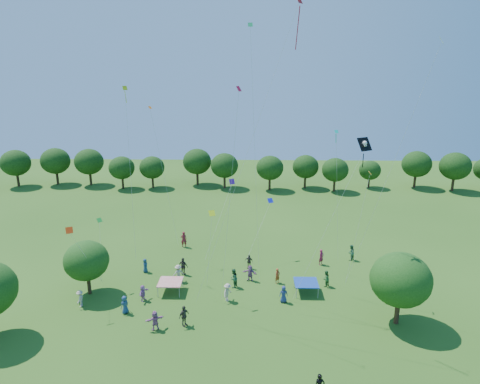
% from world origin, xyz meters
% --- Properties ---
extents(near_tree_north, '(4.10, 4.10, 5.23)m').
position_xyz_m(near_tree_north, '(-14.27, 17.28, 3.38)').
color(near_tree_north, '#422B19').
rests_on(near_tree_north, ground).
extents(near_tree_east, '(4.90, 4.90, 6.19)m').
position_xyz_m(near_tree_east, '(13.03, 13.02, 3.98)').
color(near_tree_east, '#422B19').
rests_on(near_tree_east, ground).
extents(treeline, '(88.01, 8.77, 6.77)m').
position_xyz_m(treeline, '(-1.73, 55.43, 4.09)').
color(treeline, '#422B19').
rests_on(treeline, ground).
extents(tent_red_stripe, '(2.20, 2.20, 1.10)m').
position_xyz_m(tent_red_stripe, '(-6.68, 17.73, 1.04)').
color(tent_red_stripe, red).
rests_on(tent_red_stripe, ground).
extents(tent_blue, '(2.20, 2.20, 1.10)m').
position_xyz_m(tent_blue, '(6.13, 17.89, 1.04)').
color(tent_blue, navy).
rests_on(tent_blue, ground).
extents(crowd_person_0, '(0.43, 0.75, 1.49)m').
position_xyz_m(crowd_person_0, '(-10.05, 21.81, 0.75)').
color(crowd_person_0, navy).
rests_on(crowd_person_0, ground).
extents(crowd_person_1, '(0.68, 0.65, 1.54)m').
position_xyz_m(crowd_person_1, '(3.57, 19.76, 0.77)').
color(crowd_person_1, '#9D3C1C').
rests_on(crowd_person_1, ground).
extents(crowd_person_2, '(0.88, 0.88, 1.64)m').
position_xyz_m(crowd_person_2, '(8.21, 19.20, 0.82)').
color(crowd_person_2, '#29612E').
rests_on(crowd_person_2, ground).
extents(crowd_person_3, '(1.26, 0.98, 1.76)m').
position_xyz_m(crowd_person_3, '(-6.29, 19.89, 0.88)').
color(crowd_person_3, '#BAAD95').
rests_on(crowd_person_3, ground).
extents(crowd_person_4, '(1.19, 0.90, 1.85)m').
position_xyz_m(crowd_person_4, '(-6.00, 21.34, 0.93)').
color(crowd_person_4, '#3C3230').
rests_on(crowd_person_4, ground).
extents(crowd_person_5, '(1.61, 1.06, 1.62)m').
position_xyz_m(crowd_person_5, '(0.86, 20.24, 0.81)').
color(crowd_person_5, '#8F5387').
rests_on(crowd_person_5, ground).
extents(crowd_person_6, '(0.79, 0.91, 1.62)m').
position_xyz_m(crowd_person_6, '(-9.96, 13.99, 0.81)').
color(crowd_person_6, navy).
rests_on(crowd_person_6, ground).
extents(crowd_person_7, '(0.77, 0.75, 1.76)m').
position_xyz_m(crowd_person_7, '(8.54, 24.02, 0.88)').
color(crowd_person_7, maroon).
rests_on(crowd_person_7, ground).
extents(crowd_person_8, '(0.81, 1.05, 1.88)m').
position_xyz_m(crowd_person_8, '(-0.74, 18.80, 0.94)').
color(crowd_person_8, '#214D2F').
rests_on(crowd_person_8, ground).
extents(crowd_person_9, '(0.50, 1.04, 1.56)m').
position_xyz_m(crowd_person_9, '(-14.23, 14.95, 0.78)').
color(crowd_person_9, '#C7AF9F').
rests_on(crowd_person_9, ground).
extents(crowd_person_10, '(1.03, 1.13, 1.81)m').
position_xyz_m(crowd_person_10, '(-4.56, 12.20, 0.90)').
color(crowd_person_10, '#413D34').
rests_on(crowd_person_10, ground).
extents(crowd_person_11, '(0.94, 1.50, 1.51)m').
position_xyz_m(crowd_person_11, '(-8.90, 16.15, 0.75)').
color(crowd_person_11, '#9F60A5').
rests_on(crowd_person_11, ground).
extents(crowd_person_12, '(0.81, 0.46, 1.59)m').
position_xyz_m(crowd_person_12, '(3.90, 16.13, 0.80)').
color(crowd_person_12, navy).
rests_on(crowd_person_12, ground).
extents(crowd_person_13, '(0.81, 0.62, 1.93)m').
position_xyz_m(crowd_person_13, '(-7.03, 28.49, 0.96)').
color(crowd_person_13, maroon).
rests_on(crowd_person_13, ground).
extents(crowd_person_14, '(0.94, 0.97, 1.78)m').
position_xyz_m(crowd_person_14, '(12.00, 25.27, 0.89)').
color(crowd_person_14, '#235236').
rests_on(crowd_person_14, ground).
extents(crowd_person_15, '(0.97, 1.22, 1.71)m').
position_xyz_m(crowd_person_15, '(-1.19, 16.23, 0.86)').
color(crowd_person_15, '#C0AD99').
rests_on(crowd_person_15, ground).
extents(crowd_person_16, '(0.99, 0.62, 1.57)m').
position_xyz_m(crowd_person_16, '(0.73, 22.94, 0.78)').
color(crowd_person_16, '#433A36').
rests_on(crowd_person_16, ground).
extents(crowd_person_17, '(1.63, 1.23, 1.66)m').
position_xyz_m(crowd_person_17, '(-6.82, 11.62, 0.83)').
color(crowd_person_17, '#A96297').
rests_on(crowd_person_17, ground).
extents(pirate_kite, '(5.92, 1.19, 13.87)m').
position_xyz_m(pirate_kite, '(9.70, 15.08, 14.39)').
color(pirate_kite, black).
extents(red_high_kite, '(8.24, 0.86, 24.14)m').
position_xyz_m(red_high_kite, '(2.66, 14.21, 20.27)').
color(red_high_kite, red).
extents(small_kite_0, '(2.85, 1.63, 15.31)m').
position_xyz_m(small_kite_0, '(-9.00, 26.84, 11.34)').
color(small_kite_0, orange).
extents(small_kite_1, '(1.71, 2.94, 6.41)m').
position_xyz_m(small_kite_1, '(-14.08, 14.77, 6.67)').
color(small_kite_1, red).
extents(small_kite_2, '(0.66, 2.08, 17.53)m').
position_xyz_m(small_kite_2, '(-11.33, 23.38, 14.09)').
color(small_kite_2, yellow).
extents(small_kite_3, '(0.66, 2.29, 5.54)m').
position_xyz_m(small_kite_3, '(-13.36, 18.88, 5.84)').
color(small_kite_3, '#1B952C').
extents(small_kite_4, '(2.95, 4.83, 5.35)m').
position_xyz_m(small_kite_4, '(2.74, 26.10, 5.76)').
color(small_kite_4, '#121CB8').
extents(small_kite_5, '(2.99, 5.42, 7.40)m').
position_xyz_m(small_kite_5, '(-1.57, 26.56, 7.41)').
color(small_kite_5, '#641A9D').
extents(small_kite_6, '(4.78, 4.18, 21.28)m').
position_xyz_m(small_kite_6, '(13.12, 14.76, 16.92)').
color(small_kite_6, white).
extents(small_kite_7, '(1.49, 1.66, 13.70)m').
position_xyz_m(small_kite_7, '(9.07, 21.34, 10.92)').
color(small_kite_7, '#0DC4A9').
extents(small_kite_8, '(1.78, 1.59, 17.90)m').
position_xyz_m(small_kite_8, '(-0.53, 13.36, 13.62)').
color(small_kite_8, red).
extents(small_kite_9, '(1.75, 0.82, 10.52)m').
position_xyz_m(small_kite_9, '(10.85, 17.81, 8.94)').
color(small_kite_9, '#FFAF0D').
extents(small_kite_10, '(0.88, 0.73, 7.10)m').
position_xyz_m(small_kite_10, '(-2.62, 16.95, 7.22)').
color(small_kite_10, '#E4F816').
extents(small_kite_11, '(1.22, 1.22, 22.77)m').
position_xyz_m(small_kite_11, '(1.09, 18.70, 15.82)').
color(small_kite_11, '#1B9550').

